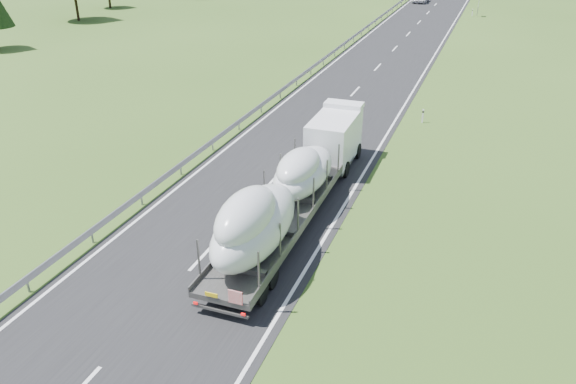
% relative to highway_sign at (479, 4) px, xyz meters
% --- Properties ---
extents(highway_sign, '(0.08, 0.90, 2.60)m').
position_rel_highway_sign_xyz_m(highway_sign, '(0.00, 0.00, 0.00)').
color(highway_sign, slate).
rests_on(highway_sign, ground).
extents(boat_truck, '(2.64, 17.91, 4.00)m').
position_rel_highway_sign_xyz_m(boat_truck, '(-4.60, -66.90, 0.23)').
color(boat_truck, white).
rests_on(boat_truck, ground).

